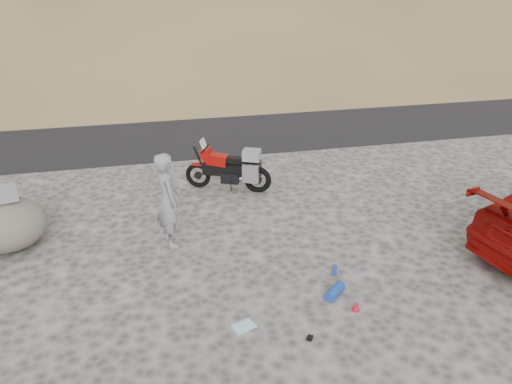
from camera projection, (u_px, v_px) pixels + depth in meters
ground at (216, 262)px, 9.41m from camera, size 140.00×140.00×0.00m
road at (176, 126)px, 17.38m from camera, size 120.00×7.00×0.05m
motorcycle at (232, 169)px, 12.19m from camera, size 2.04×1.12×1.29m
man at (171, 243)px, 10.03m from camera, size 0.60×0.78×1.92m
boulder at (3, 224)px, 9.63m from camera, size 1.72×1.50×1.24m
gear_blue_mat at (335, 291)px, 8.40m from camera, size 0.45×0.43×0.18m
gear_bottle at (335, 270)px, 8.96m from camera, size 0.09×0.09×0.21m
gear_funnel at (356, 306)px, 8.04m from camera, size 0.17×0.17×0.17m
gear_glove_b at (310, 338)px, 7.45m from camera, size 0.13×0.13×0.04m
gear_blue_cloth at (244, 326)px, 7.71m from camera, size 0.40×0.35×0.01m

